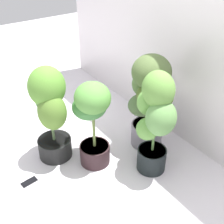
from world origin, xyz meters
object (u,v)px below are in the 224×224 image
(potted_plant_back_right, at_px, (155,118))
(cell_phone, at_px, (29,182))
(potted_plant_front_left, at_px, (50,109))
(potted_plant_back_center, at_px, (149,95))
(potted_plant_center, at_px, (92,116))

(potted_plant_back_right, relative_size, cell_phone, 5.30)
(potted_plant_front_left, height_order, potted_plant_back_center, potted_plant_back_center)
(potted_plant_front_left, bearing_deg, potted_plant_center, 46.57)
(potted_plant_back_center, height_order, cell_phone, potted_plant_back_center)
(cell_phone, bearing_deg, potted_plant_back_right, -122.84)
(potted_plant_front_left, height_order, potted_plant_back_right, potted_plant_back_right)
(potted_plant_back_right, height_order, cell_phone, potted_plant_back_right)
(potted_plant_back_right, distance_m, cell_phone, 1.01)
(potted_plant_front_left, xyz_separation_m, potted_plant_back_right, (0.55, 0.52, 0.02))
(cell_phone, bearing_deg, potted_plant_front_left, -68.46)
(potted_plant_center, bearing_deg, potted_plant_front_left, -133.43)
(potted_plant_center, xyz_separation_m, potted_plant_front_left, (-0.21, -0.22, 0.03))
(potted_plant_back_center, bearing_deg, potted_plant_center, -100.96)
(potted_plant_back_center, distance_m, potted_plant_back_right, 0.30)
(potted_plant_center, xyz_separation_m, potted_plant_back_right, (0.34, 0.29, 0.06))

